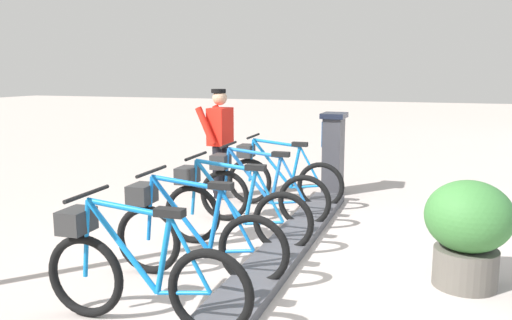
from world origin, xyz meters
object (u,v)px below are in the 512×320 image
at_px(bike_docked_0, 279,177).
at_px(bike_docked_3, 192,235).
at_px(worker_near_rack, 220,139).
at_px(bike_docked_1, 258,191).
at_px(bike_docked_2, 230,209).
at_px(bike_docked_4, 136,271).
at_px(planter_bush, 468,228).
at_px(payment_kiosk, 333,152).

distance_m(bike_docked_0, bike_docked_3, 2.83).
distance_m(bike_docked_3, worker_near_rack, 3.22).
xyz_separation_m(bike_docked_1, bike_docked_2, (0.00, 0.94, 0.00)).
relative_size(bike_docked_4, planter_bush, 1.77).
bearing_deg(bike_docked_4, planter_bush, -146.22).
relative_size(payment_kiosk, bike_docked_4, 0.74).
height_order(bike_docked_4, worker_near_rack, worker_near_rack).
bearing_deg(bike_docked_0, bike_docked_4, 90.00).
distance_m(bike_docked_0, planter_bush, 3.23).
height_order(bike_docked_0, bike_docked_4, same).
xyz_separation_m(payment_kiosk, worker_near_rack, (1.57, 0.87, 0.24)).
distance_m(bike_docked_0, bike_docked_2, 1.89).
relative_size(bike_docked_0, bike_docked_1, 1.00).
xyz_separation_m(bike_docked_0, planter_bush, (-2.39, 2.17, 0.11)).
relative_size(bike_docked_3, bike_docked_4, 1.00).
bearing_deg(bike_docked_3, worker_near_rack, -71.66).
height_order(bike_docked_0, bike_docked_1, same).
xyz_separation_m(bike_docked_1, planter_bush, (-2.39, 1.23, 0.11)).
distance_m(payment_kiosk, bike_docked_2, 3.01).
bearing_deg(bike_docked_3, planter_bush, -164.64).
bearing_deg(bike_docked_2, worker_near_rack, -64.25).
bearing_deg(payment_kiosk, bike_docked_4, 83.25).
relative_size(payment_kiosk, bike_docked_2, 0.74).
bearing_deg(planter_bush, bike_docked_4, 33.78).
bearing_deg(bike_docked_2, bike_docked_3, 90.00).
height_order(payment_kiosk, worker_near_rack, worker_near_rack).
distance_m(bike_docked_0, bike_docked_4, 3.77).
height_order(payment_kiosk, planter_bush, payment_kiosk).
xyz_separation_m(bike_docked_3, worker_near_rack, (1.00, -3.02, 0.48)).
height_order(bike_docked_1, bike_docked_4, same).
xyz_separation_m(bike_docked_1, bike_docked_3, (0.00, 1.89, 0.00)).
bearing_deg(payment_kiosk, bike_docked_0, 61.65).
relative_size(bike_docked_0, worker_near_rack, 1.04).
height_order(bike_docked_4, planter_bush, bike_docked_4).
height_order(bike_docked_2, bike_docked_4, same).
relative_size(bike_docked_0, bike_docked_2, 1.00).
bearing_deg(payment_kiosk, bike_docked_3, 81.64).
relative_size(payment_kiosk, bike_docked_3, 0.74).
bearing_deg(bike_docked_3, payment_kiosk, -98.36).
distance_m(bike_docked_2, bike_docked_4, 1.89).
bearing_deg(planter_bush, bike_docked_3, 15.36).
bearing_deg(bike_docked_4, bike_docked_1, -90.00).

